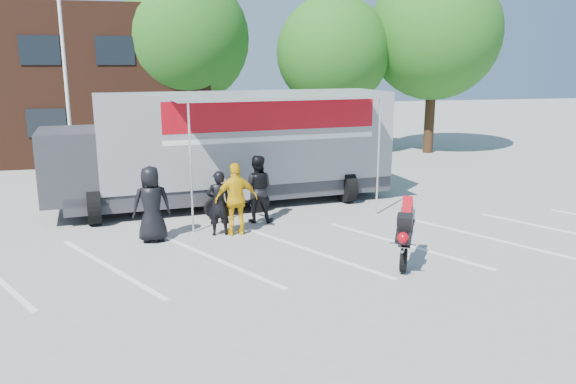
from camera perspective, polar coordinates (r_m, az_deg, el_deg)
name	(u,v)px	position (r m, az deg, el deg)	size (l,w,h in m)	color
ground	(317,266)	(12.90, 2.93, -7.53)	(100.00, 100.00, 0.00)	gray
parking_bay_lines	(306,252)	(13.81, 1.79, -6.08)	(18.00, 5.00, 0.01)	white
office_building	(15,84)	(30.36, -26.02, 9.85)	(18.00, 8.00, 7.00)	#412114
flagpole	(71,47)	(21.80, -21.22, 13.60)	(1.61, 0.12, 8.00)	white
tree_left	(184,39)	(27.66, -10.52, 15.03)	(6.12, 6.12, 8.64)	#382314
tree_mid	(333,53)	(27.88, 4.59, 13.91)	(5.44, 5.44, 7.68)	#382314
tree_right	(434,33)	(29.34, 14.64, 15.32)	(6.46, 6.46, 9.12)	#382314
transporter_truck	(233,203)	(18.51, -5.60, -1.15)	(11.29, 5.44, 3.59)	gray
parked_motorcycle	(238,215)	(17.08, -5.11, -2.37)	(0.71, 2.14, 1.12)	#ADADB2
stunt_bike_rider	(405,264)	(13.30, 11.83, -7.16)	(0.71, 1.50, 1.77)	black
spectator_leather_a	(152,204)	(14.76, -13.69, -1.21)	(0.97, 0.63, 1.98)	black
spectator_leather_b	(219,203)	(15.01, -7.05, -1.13)	(0.64, 0.42, 1.75)	black
spectator_leather_c	(257,189)	(16.15, -3.19, 0.33)	(0.95, 0.74, 1.95)	black
spectator_hivis	(236,199)	(14.97, -5.27, -0.73)	(1.15, 0.48, 1.96)	#EEB50C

